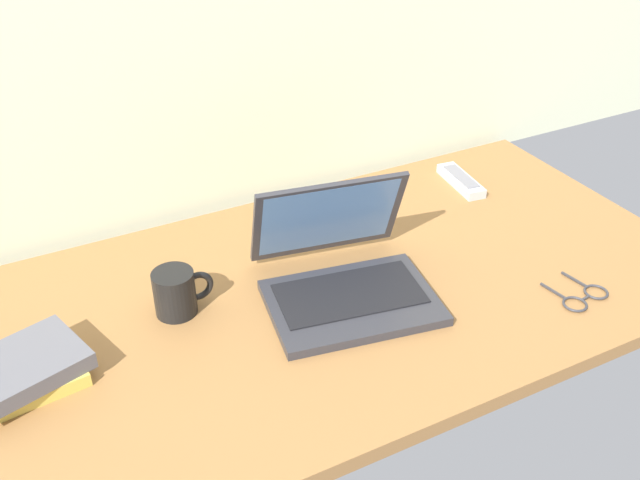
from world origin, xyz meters
TOP-DOWN VIEW (x-y plane):
  - desk at (0.00, 0.00)m, footprint 1.60×0.76m
  - laptop at (0.07, -0.02)m, footprint 0.35×0.35m
  - coffee_mug at (-0.23, 0.07)m, footprint 0.11×0.08m
  - remote_control_near at (0.54, 0.23)m, footprint 0.07×0.16m
  - eyeglasses at (0.47, -0.25)m, footprint 0.12×0.12m
  - book_stack at (-0.51, 0.00)m, footprint 0.22×0.19m

SIDE VIEW (x-z plane):
  - desk at x=0.00m, z-range 0.00..0.03m
  - eyeglasses at x=0.47m, z-range 0.03..0.04m
  - remote_control_near at x=0.54m, z-range 0.03..0.05m
  - book_stack at x=-0.51m, z-range 0.03..0.08m
  - laptop at x=0.07m, z-range -0.03..0.18m
  - coffee_mug at x=-0.23m, z-range 0.03..0.12m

